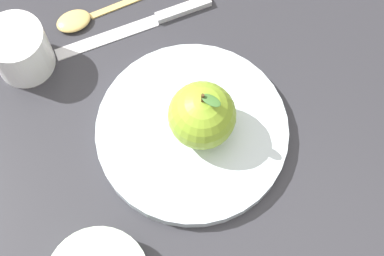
{
  "coord_description": "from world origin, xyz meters",
  "views": [
    {
      "loc": [
        0.13,
        -0.24,
        0.67
      ],
      "look_at": [
        0.02,
        -0.01,
        0.02
      ],
      "focal_mm": 53.23,
      "sensor_mm": 36.0,
      "label": 1
    }
  ],
  "objects_px": {
    "dinner_plate": "(192,131)",
    "spoon": "(88,16)",
    "knife": "(149,22)",
    "cup": "(19,48)",
    "apple": "(202,116)"
  },
  "relations": [
    {
      "from": "dinner_plate",
      "to": "spoon",
      "type": "bearing_deg",
      "value": 155.93
    },
    {
      "from": "dinner_plate",
      "to": "cup",
      "type": "xyz_separation_m",
      "value": [
        -0.24,
        -0.01,
        0.03
      ]
    },
    {
      "from": "apple",
      "to": "knife",
      "type": "relative_size",
      "value": 0.54
    },
    {
      "from": "cup",
      "to": "spoon",
      "type": "bearing_deg",
      "value": 68.62
    },
    {
      "from": "dinner_plate",
      "to": "spoon",
      "type": "xyz_separation_m",
      "value": [
        -0.2,
        0.09,
        -0.01
      ]
    },
    {
      "from": "knife",
      "to": "spoon",
      "type": "distance_m",
      "value": 0.08
    },
    {
      "from": "cup",
      "to": "knife",
      "type": "height_order",
      "value": "cup"
    },
    {
      "from": "knife",
      "to": "spoon",
      "type": "bearing_deg",
      "value": -159.66
    },
    {
      "from": "cup",
      "to": "knife",
      "type": "bearing_deg",
      "value": 47.22
    },
    {
      "from": "apple",
      "to": "spoon",
      "type": "relative_size",
      "value": 0.63
    },
    {
      "from": "cup",
      "to": "spoon",
      "type": "xyz_separation_m",
      "value": [
        0.04,
        0.1,
        -0.03
      ]
    },
    {
      "from": "apple",
      "to": "cup",
      "type": "xyz_separation_m",
      "value": [
        -0.25,
        -0.01,
        -0.02
      ]
    },
    {
      "from": "apple",
      "to": "knife",
      "type": "xyz_separation_m",
      "value": [
        -0.14,
        0.12,
        -0.06
      ]
    },
    {
      "from": "cup",
      "to": "knife",
      "type": "relative_size",
      "value": 0.43
    },
    {
      "from": "apple",
      "to": "dinner_plate",
      "type": "bearing_deg",
      "value": -156.84
    }
  ]
}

